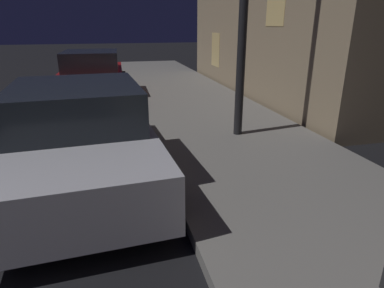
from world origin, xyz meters
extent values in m
cube|color=#B7B7BF|center=(2.85, 3.04, 0.57)|extent=(2.08, 4.15, 0.64)
cube|color=#1E2328|center=(2.85, 3.07, 1.15)|extent=(1.74, 1.99, 0.56)
cylinder|color=black|center=(1.84, 4.24, 0.33)|extent=(0.26, 0.67, 0.66)
cylinder|color=black|center=(3.72, 4.34, 0.33)|extent=(0.26, 0.67, 0.66)
cylinder|color=black|center=(3.86, 1.83, 0.33)|extent=(0.26, 0.67, 0.66)
cube|color=maroon|center=(2.85, 8.88, 0.57)|extent=(1.91, 4.19, 0.64)
cube|color=#1E2328|center=(2.85, 8.94, 1.15)|extent=(1.62, 1.97, 0.56)
cylinder|color=black|center=(2.01, 10.20, 0.33)|extent=(0.24, 0.67, 0.66)
cylinder|color=black|center=(3.79, 10.13, 0.33)|extent=(0.24, 0.67, 0.66)
cylinder|color=black|center=(1.91, 7.64, 0.33)|extent=(0.24, 0.67, 0.66)
cylinder|color=black|center=(3.69, 7.57, 0.33)|extent=(0.24, 0.67, 0.66)
cube|color=#F2D17F|center=(7.32, 10.66, 1.26)|extent=(0.06, 0.90, 1.20)
camera|label=1|loc=(3.29, -1.57, 2.19)|focal=30.97mm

